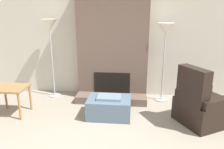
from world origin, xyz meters
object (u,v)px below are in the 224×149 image
object	(u,v)px
armchair	(202,107)
floor_lamp_left	(50,29)
floor_lamp_right	(166,33)
side_table	(11,91)
ottoman	(109,107)

from	to	relation	value
armchair	floor_lamp_left	world-z (taller)	floor_lamp_left
floor_lamp_right	armchair	bearing A→B (deg)	-59.33
armchair	floor_lamp_left	size ratio (longest dim) A/B	0.63
side_table	floor_lamp_right	size ratio (longest dim) A/B	0.36
armchair	side_table	distance (m)	3.70
ottoman	floor_lamp_left	xyz separation A→B (m)	(-1.47, 0.94, 1.43)
ottoman	floor_lamp_left	world-z (taller)	floor_lamp_left
floor_lamp_left	floor_lamp_right	world-z (taller)	floor_lamp_left
floor_lamp_right	side_table	bearing A→B (deg)	-161.61
floor_lamp_left	ottoman	bearing A→B (deg)	-32.64
ottoman	side_table	bearing A→B (deg)	-177.40
armchair	side_table	xyz separation A→B (m)	(-3.70, -0.00, 0.17)
side_table	armchair	bearing A→B (deg)	0.04
armchair	floor_lamp_right	world-z (taller)	floor_lamp_right
floor_lamp_left	armchair	bearing A→B (deg)	-17.76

